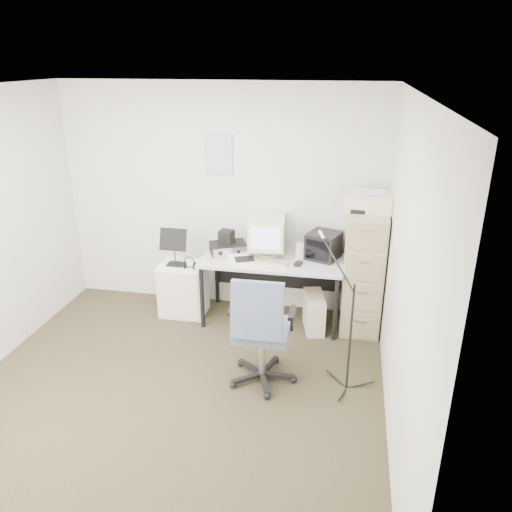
% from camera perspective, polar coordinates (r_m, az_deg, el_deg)
% --- Properties ---
extents(floor, '(3.60, 3.60, 0.01)m').
position_cam_1_polar(floor, '(4.56, -9.41, -15.18)').
color(floor, '#2D2816').
rests_on(floor, ground).
extents(ceiling, '(3.60, 3.60, 0.01)m').
position_cam_1_polar(ceiling, '(3.66, -11.92, 17.96)').
color(ceiling, white).
rests_on(ceiling, ground).
extents(wall_back, '(3.60, 0.02, 2.50)m').
position_cam_1_polar(wall_back, '(5.56, -3.93, 6.48)').
color(wall_back, beige).
rests_on(wall_back, ground).
extents(wall_front, '(3.60, 0.02, 2.50)m').
position_cam_1_polar(wall_front, '(2.57, -25.38, -15.54)').
color(wall_front, beige).
rests_on(wall_front, ground).
extents(wall_right, '(0.02, 3.60, 2.50)m').
position_cam_1_polar(wall_right, '(3.71, 16.40, -2.42)').
color(wall_right, beige).
rests_on(wall_right, ground).
extents(wall_calendar, '(0.30, 0.02, 0.44)m').
position_cam_1_polar(wall_calendar, '(5.45, -4.31, 11.53)').
color(wall_calendar, white).
rests_on(wall_calendar, wall_back).
extents(filing_cabinet, '(0.40, 0.60, 1.30)m').
position_cam_1_polar(filing_cabinet, '(5.29, 12.13, -1.70)').
color(filing_cabinet, tan).
rests_on(filing_cabinet, floor).
extents(printer, '(0.49, 0.36, 0.18)m').
position_cam_1_polar(printer, '(5.07, 12.79, 6.09)').
color(printer, beige).
rests_on(printer, filing_cabinet).
extents(desk, '(1.50, 0.70, 0.73)m').
position_cam_1_polar(desk, '(5.43, 1.83, -3.86)').
color(desk, '#B9B8A7').
rests_on(desk, floor).
extents(crt_monitor, '(0.42, 0.44, 0.42)m').
position_cam_1_polar(crt_monitor, '(5.32, 1.21, 2.30)').
color(crt_monitor, beige).
rests_on(crt_monitor, desk).
extents(crt_tv, '(0.40, 0.41, 0.28)m').
position_cam_1_polar(crt_tv, '(5.30, 7.73, 1.21)').
color(crt_tv, black).
rests_on(crt_tv, desk).
extents(desk_speaker, '(0.10, 0.10, 0.15)m').
position_cam_1_polar(desk_speaker, '(5.32, 4.99, 0.65)').
color(desk_speaker, silver).
rests_on(desk_speaker, desk).
extents(keyboard, '(0.45, 0.22, 0.02)m').
position_cam_1_polar(keyboard, '(5.15, 1.32, -0.73)').
color(keyboard, beige).
rests_on(keyboard, desk).
extents(mouse, '(0.08, 0.12, 0.03)m').
position_cam_1_polar(mouse, '(5.13, 4.85, -0.88)').
color(mouse, black).
rests_on(mouse, desk).
extents(radio_receiver, '(0.46, 0.40, 0.11)m').
position_cam_1_polar(radio_receiver, '(5.43, -3.20, 0.92)').
color(radio_receiver, black).
rests_on(radio_receiver, desk).
extents(radio_speaker, '(0.17, 0.16, 0.15)m').
position_cam_1_polar(radio_speaker, '(5.39, -3.40, 2.20)').
color(radio_speaker, black).
rests_on(radio_speaker, radio_receiver).
extents(papers, '(0.34, 0.39, 0.02)m').
position_cam_1_polar(papers, '(5.21, -1.76, -0.49)').
color(papers, white).
rests_on(papers, desk).
extents(pc_tower, '(0.27, 0.45, 0.40)m').
position_cam_1_polar(pc_tower, '(5.36, 6.64, -6.38)').
color(pc_tower, beige).
rests_on(pc_tower, floor).
extents(office_chair, '(0.62, 0.62, 1.06)m').
position_cam_1_polar(office_chair, '(4.37, 0.72, -8.22)').
color(office_chair, slate).
rests_on(office_chair, floor).
extents(side_cart, '(0.49, 0.39, 0.61)m').
position_cam_1_polar(side_cart, '(5.66, -8.29, -3.70)').
color(side_cart, white).
rests_on(side_cart, floor).
extents(music_stand, '(0.33, 0.27, 0.43)m').
position_cam_1_polar(music_stand, '(5.44, -9.30, 1.10)').
color(music_stand, black).
rests_on(music_stand, side_cart).
extents(headphones, '(0.18, 0.18, 0.03)m').
position_cam_1_polar(headphones, '(5.38, -7.60, -0.98)').
color(headphones, black).
rests_on(headphones, side_cart).
extents(mic_stand, '(0.03, 0.03, 1.32)m').
position_cam_1_polar(mic_stand, '(4.27, 10.87, -7.43)').
color(mic_stand, black).
rests_on(mic_stand, floor).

